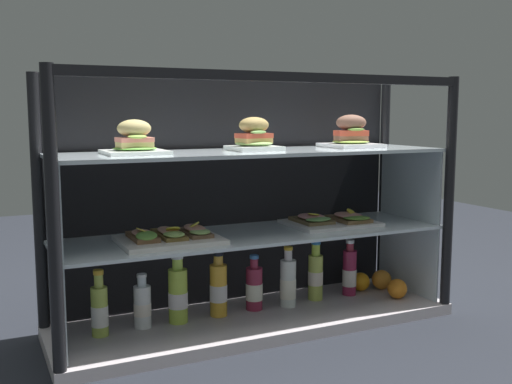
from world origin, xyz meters
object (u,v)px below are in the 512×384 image
at_px(juice_bottle_back_center, 100,310).
at_px(orange_fruit_near_left_post, 361,282).
at_px(juice_bottle_back_right, 218,289).
at_px(juice_bottle_front_right_end, 178,295).
at_px(juice_bottle_front_fourth, 315,275).
at_px(orange_fruit_beside_bottles, 397,289).
at_px(open_sandwich_tray_near_left_corner, 170,236).
at_px(orange_fruit_rolled_forward, 382,280).
at_px(juice_bottle_front_second, 349,273).
at_px(juice_bottle_back_left, 288,283).
at_px(juice_bottle_front_middle, 254,288).
at_px(open_sandwich_tray_center, 331,220).
at_px(plated_roll_sandwich_right_of_center, 351,136).
at_px(plated_roll_sandwich_left_of_center, 135,141).
at_px(plated_roll_sandwich_near_left_corner, 255,137).
at_px(juice_bottle_front_left_end, 142,306).

distance_m(juice_bottle_back_center, orange_fruit_near_left_post, 1.10).
bearing_deg(orange_fruit_near_left_post, juice_bottle_back_right, -177.19).
relative_size(juice_bottle_front_right_end, juice_bottle_front_fourth, 1.04).
xyz_separation_m(juice_bottle_back_right, orange_fruit_beside_bottles, (0.74, -0.12, -0.06)).
relative_size(juice_bottle_back_right, orange_fruit_near_left_post, 3.13).
distance_m(open_sandwich_tray_near_left_corner, orange_fruit_rolled_forward, 1.01).
bearing_deg(orange_fruit_near_left_post, juice_bottle_front_second, -161.12).
bearing_deg(orange_fruit_beside_bottles, juice_bottle_front_right_end, 172.66).
distance_m(juice_bottle_back_right, juice_bottle_back_left, 0.29).
height_order(juice_bottle_front_middle, orange_fruit_rolled_forward, juice_bottle_front_middle).
bearing_deg(juice_bottle_back_left, juice_bottle_front_middle, 170.59).
xyz_separation_m(open_sandwich_tray_center, orange_fruit_near_left_post, (0.20, 0.07, -0.29)).
distance_m(plated_roll_sandwich_right_of_center, orange_fruit_near_left_post, 0.63).
distance_m(plated_roll_sandwich_left_of_center, juice_bottle_back_center, 0.58).
bearing_deg(juice_bottle_back_right, plated_roll_sandwich_right_of_center, -1.48).
bearing_deg(juice_bottle_back_left, plated_roll_sandwich_near_left_corner, -174.03).
height_order(juice_bottle_front_left_end, juice_bottle_front_middle, juice_bottle_front_middle).
bearing_deg(plated_roll_sandwich_left_of_center, juice_bottle_back_center, 171.23).
height_order(open_sandwich_tray_near_left_corner, juice_bottle_front_right_end, open_sandwich_tray_near_left_corner).
xyz_separation_m(juice_bottle_front_right_end, juice_bottle_front_fourth, (0.59, 0.02, -0.00)).
relative_size(juice_bottle_back_left, juice_bottle_front_second, 1.02).
bearing_deg(orange_fruit_beside_bottles, plated_roll_sandwich_near_left_corner, 171.69).
xyz_separation_m(juice_bottle_front_right_end, juice_bottle_back_left, (0.44, -0.01, -0.01)).
distance_m(plated_roll_sandwich_near_left_corner, juice_bottle_back_left, 0.59).
xyz_separation_m(orange_fruit_near_left_post, orange_fruit_rolled_forward, (0.09, -0.02, 0.00)).
bearing_deg(plated_roll_sandwich_right_of_center, juice_bottle_back_right, 178.52).
distance_m(plated_roll_sandwich_right_of_center, orange_fruit_rolled_forward, 0.65).
height_order(plated_roll_sandwich_right_of_center, juice_bottle_back_center, plated_roll_sandwich_right_of_center).
distance_m(plated_roll_sandwich_near_left_corner, open_sandwich_tray_near_left_corner, 0.47).
distance_m(open_sandwich_tray_center, orange_fruit_near_left_post, 0.36).
bearing_deg(juice_bottle_front_left_end, plated_roll_sandwich_left_of_center, -121.24).
bearing_deg(orange_fruit_beside_bottles, juice_bottle_back_center, 174.97).
distance_m(juice_bottle_back_center, juice_bottle_front_fourth, 0.87).
distance_m(juice_bottle_back_right, juice_bottle_front_fourth, 0.43).
bearing_deg(orange_fruit_near_left_post, juice_bottle_front_left_end, -178.01).
bearing_deg(juice_bottle_front_middle, plated_roll_sandwich_right_of_center, -2.94).
relative_size(plated_roll_sandwich_near_left_corner, juice_bottle_front_middle, 0.80).
distance_m(juice_bottle_back_right, juice_bottle_front_middle, 0.15).
bearing_deg(orange_fruit_near_left_post, orange_fruit_beside_bottles, -64.54).
xyz_separation_m(open_sandwich_tray_near_left_corner, orange_fruit_beside_bottles, (0.94, -0.05, -0.29)).
height_order(open_sandwich_tray_center, orange_fruit_rolled_forward, open_sandwich_tray_center).
bearing_deg(juice_bottle_front_fourth, juice_bottle_front_right_end, -178.32).
bearing_deg(juice_bottle_back_right, juice_bottle_front_middle, 2.56).
height_order(juice_bottle_back_left, orange_fruit_beside_bottles, juice_bottle_back_left).
distance_m(juice_bottle_front_left_end, orange_fruit_rolled_forward, 1.05).
bearing_deg(open_sandwich_tray_near_left_corner, juice_bottle_front_left_end, 140.90).
bearing_deg(juice_bottle_front_second, juice_bottle_front_middle, 179.98).
distance_m(plated_roll_sandwich_near_left_corner, juice_bottle_front_right_end, 0.63).
xyz_separation_m(juice_bottle_front_right_end, juice_bottle_front_middle, (0.31, 0.01, -0.02)).
bearing_deg(juice_bottle_front_right_end, plated_roll_sandwich_right_of_center, -0.82).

